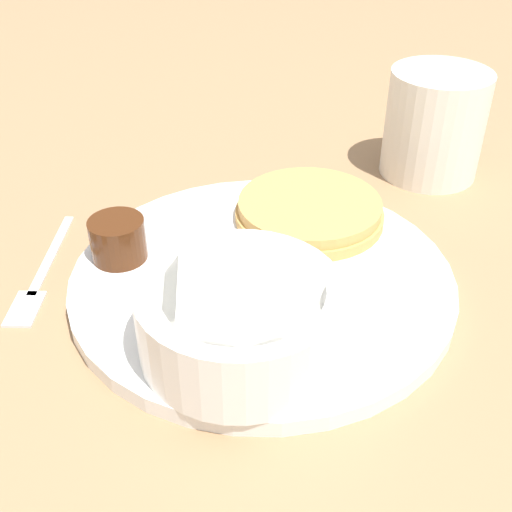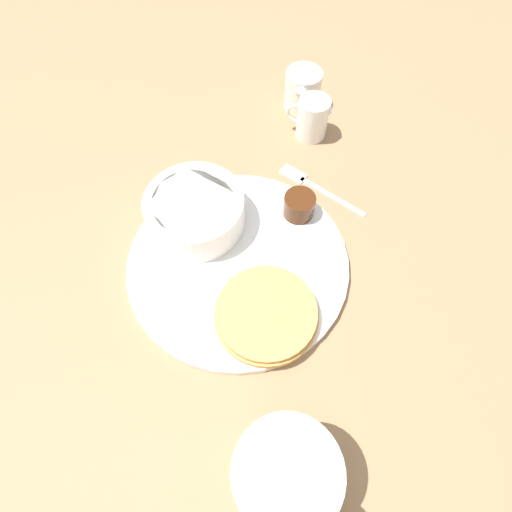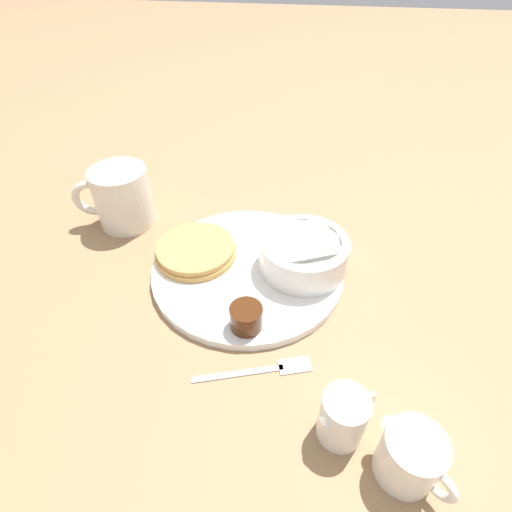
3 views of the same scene
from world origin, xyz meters
TOP-DOWN VIEW (x-y plane):
  - ground_plane at (0.00, 0.00)m, footprint 4.00×4.00m
  - plate at (0.00, 0.00)m, footprint 0.28×0.28m
  - pancake_stack at (0.08, -0.01)m, footprint 0.12×0.12m
  - bowl at (-0.08, -0.01)m, footprint 0.12×0.12m
  - syrup_cup at (-0.01, 0.11)m, footprint 0.04×0.04m
  - butter_ramekin at (-0.11, 0.00)m, footprint 0.04×0.04m
  - coffee_mug at (0.22, -0.09)m, footprint 0.12×0.09m
  - creamer_pitcher_near at (-0.13, 0.22)m, footprint 0.06×0.05m
  - creamer_pitcher_far at (-0.19, 0.25)m, footprint 0.06×0.06m
  - fork at (-0.05, 0.16)m, footprint 0.14×0.05m

SIDE VIEW (x-z plane):
  - ground_plane at x=0.00m, z-range 0.00..0.00m
  - fork at x=-0.05m, z-range 0.00..0.00m
  - plate at x=0.00m, z-range 0.00..0.01m
  - pancake_stack at x=0.08m, z-range 0.01..0.03m
  - syrup_cup at x=-0.01m, z-range 0.01..0.04m
  - butter_ramekin at x=-0.11m, z-range 0.01..0.05m
  - creamer_pitcher_far at x=-0.19m, z-range 0.00..0.06m
  - creamer_pitcher_near at x=-0.13m, z-range 0.00..0.06m
  - bowl at x=-0.08m, z-range 0.01..0.06m
  - coffee_mug at x=0.22m, z-range 0.00..0.10m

